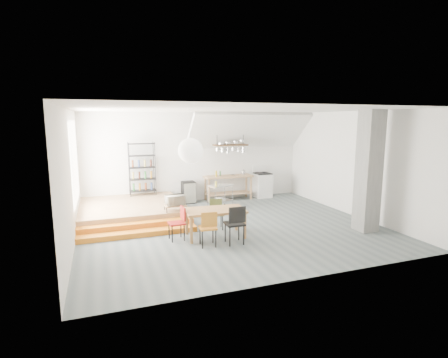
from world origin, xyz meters
name	(u,v)px	position (x,y,z in m)	size (l,w,h in m)	color
floor	(231,227)	(0.00, 0.00, 0.00)	(8.00, 8.00, 0.00)	#535E60
wall_back	(197,157)	(0.00, 3.50, 1.60)	(8.00, 0.04, 3.20)	silver
wall_left	(70,178)	(-4.00, 0.00, 1.60)	(0.04, 7.00, 3.20)	silver
wall_right	(352,164)	(4.00, 0.00, 1.60)	(0.04, 7.00, 3.20)	silver
ceiling	(231,110)	(0.00, 0.00, 3.20)	(8.00, 7.00, 0.02)	white
slope_ceiling	(249,131)	(1.80, 2.90, 2.55)	(4.40, 1.80, 0.15)	white
window_pane	(75,162)	(-3.98, 1.50, 1.80)	(0.02, 2.50, 2.20)	white
platform	(132,210)	(-2.50, 2.00, 0.20)	(3.00, 3.00, 0.40)	#956F4A
step_lower	(139,233)	(-2.50, 0.05, 0.07)	(3.00, 0.35, 0.13)	orange
step_upper	(137,227)	(-2.50, 0.40, 0.13)	(3.00, 0.35, 0.27)	orange
concrete_column	(369,171)	(3.30, -1.50, 1.60)	(0.50, 0.50, 3.20)	slate
kitchen_counter	(228,183)	(1.10, 3.15, 0.63)	(1.80, 0.60, 0.91)	#956F4A
stove	(262,185)	(2.50, 3.16, 0.48)	(0.60, 0.60, 1.18)	white
pot_rack	(231,147)	(1.13, 2.92, 1.98)	(1.20, 0.50, 1.43)	#3E2A19
wire_shelving	(142,168)	(-2.00, 3.20, 1.33)	(0.88, 0.38, 1.80)	black
microwave_shelf	(175,205)	(-1.40, 0.75, 0.55)	(0.60, 0.40, 0.16)	#956F4A
paper_lantern	(191,151)	(-1.27, -0.60, 2.20)	(0.60, 0.60, 0.60)	white
dining_table	(215,212)	(-0.67, -0.65, 0.63)	(1.56, 0.96, 0.71)	#986237
chair_mustard	(208,226)	(-1.05, -1.29, 0.51)	(0.43, 0.43, 0.86)	#B8701F
chair_black	(236,221)	(-0.40, -1.35, 0.56)	(0.45, 0.45, 0.95)	black
chair_olive	(216,211)	(-0.42, 0.01, 0.48)	(0.43, 0.43, 0.80)	#545F2D
chair_red	(179,220)	(-1.58, -0.56, 0.49)	(0.40, 0.40, 0.83)	#A01A16
rolling_cart	(220,193)	(0.37, 1.97, 0.52)	(0.92, 0.72, 0.81)	silver
mini_fridge	(189,192)	(-0.40, 3.20, 0.38)	(0.45, 0.45, 0.77)	black
microwave	(175,200)	(-1.40, 0.75, 0.71)	(0.51, 0.34, 0.28)	beige
bowl	(233,175)	(1.27, 3.10, 0.93)	(0.19, 0.19, 0.05)	silver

